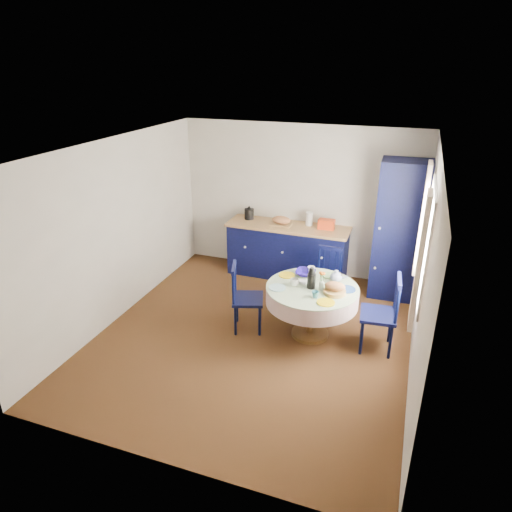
# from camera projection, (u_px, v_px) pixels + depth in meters

# --- Properties ---
(floor) EXTENTS (4.50, 4.50, 0.00)m
(floor) POSITION_uv_depth(u_px,v_px,m) (254.00, 336.00, 6.13)
(floor) COLOR black
(floor) RESTS_ON ground
(ceiling) EXTENTS (4.50, 4.50, 0.00)m
(ceiling) POSITION_uv_depth(u_px,v_px,m) (253.00, 148.00, 5.13)
(ceiling) COLOR white
(ceiling) RESTS_ON wall_back
(wall_back) EXTENTS (4.00, 0.02, 2.50)m
(wall_back) POSITION_uv_depth(u_px,v_px,m) (299.00, 201.00, 7.57)
(wall_back) COLOR beige
(wall_back) RESTS_ON floor
(wall_left) EXTENTS (0.02, 4.50, 2.50)m
(wall_left) POSITION_uv_depth(u_px,v_px,m) (116.00, 231.00, 6.24)
(wall_left) COLOR beige
(wall_left) RESTS_ON floor
(wall_right) EXTENTS (0.02, 4.50, 2.50)m
(wall_right) POSITION_uv_depth(u_px,v_px,m) (424.00, 274.00, 5.02)
(wall_right) COLOR beige
(wall_right) RESTS_ON floor
(window) EXTENTS (0.10, 1.74, 1.45)m
(window) POSITION_uv_depth(u_px,v_px,m) (424.00, 241.00, 5.18)
(window) COLOR white
(window) RESTS_ON wall_right
(kitchen_counter) EXTENTS (2.03, 0.65, 1.14)m
(kitchen_counter) POSITION_uv_depth(u_px,v_px,m) (287.00, 250.00, 7.67)
(kitchen_counter) COLOR black
(kitchen_counter) RESTS_ON floor
(pantry_cabinet) EXTENTS (0.75, 0.55, 2.12)m
(pantry_cabinet) POSITION_uv_depth(u_px,v_px,m) (400.00, 231.00, 6.80)
(pantry_cabinet) COLOR black
(pantry_cabinet) RESTS_ON floor
(dining_table) EXTENTS (1.20, 1.20, 1.00)m
(dining_table) POSITION_uv_depth(u_px,v_px,m) (313.00, 295.00, 5.91)
(dining_table) COLOR brown
(dining_table) RESTS_ON floor
(chair_left) EXTENTS (0.52, 0.53, 0.95)m
(chair_left) POSITION_uv_depth(u_px,v_px,m) (245.00, 297.00, 6.12)
(chair_left) COLOR black
(chair_left) RESTS_ON floor
(chair_far) EXTENTS (0.43, 0.41, 0.89)m
(chair_far) POSITION_uv_depth(u_px,v_px,m) (326.00, 277.00, 6.74)
(chair_far) COLOR black
(chair_far) RESTS_ON floor
(chair_right) EXTENTS (0.47, 0.49, 1.02)m
(chair_right) POSITION_uv_depth(u_px,v_px,m) (382.00, 313.00, 5.67)
(chair_right) COLOR black
(chair_right) RESTS_ON floor
(mug_a) EXTENTS (0.12, 0.12, 0.09)m
(mug_a) POSITION_uv_depth(u_px,v_px,m) (294.00, 282.00, 5.89)
(mug_a) COLOR silver
(mug_a) RESTS_ON dining_table
(mug_b) EXTENTS (0.09, 0.09, 0.08)m
(mug_b) POSITION_uv_depth(u_px,v_px,m) (315.00, 295.00, 5.60)
(mug_b) COLOR #32707E
(mug_b) RESTS_ON dining_table
(mug_c) EXTENTS (0.13, 0.13, 0.11)m
(mug_c) POSITION_uv_depth(u_px,v_px,m) (337.00, 277.00, 6.02)
(mug_c) COLOR black
(mug_c) RESTS_ON dining_table
(mug_d) EXTENTS (0.10, 0.10, 0.10)m
(mug_d) POSITION_uv_depth(u_px,v_px,m) (311.00, 270.00, 6.23)
(mug_d) COLOR silver
(mug_d) RESTS_ON dining_table
(cobalt_bowl) EXTENTS (0.27, 0.27, 0.07)m
(cobalt_bowl) POSITION_uv_depth(u_px,v_px,m) (306.00, 273.00, 6.18)
(cobalt_bowl) COLOR #16096C
(cobalt_bowl) RESTS_ON dining_table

